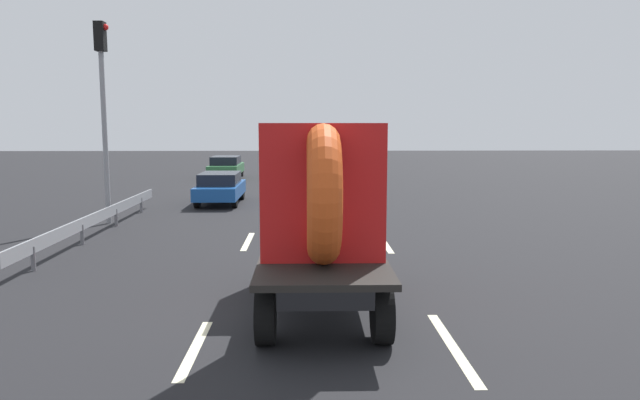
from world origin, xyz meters
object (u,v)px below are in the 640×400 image
Objects in this scene: flatbed_truck at (321,216)px; distant_sedan at (220,187)px; traffic_light at (103,95)px; oncoming_car at (226,166)px.

flatbed_truck is 1.19× the size of distant_sedan.
flatbed_truck reaches higher than distant_sedan.
distant_sedan is 6.48m from traffic_light.
oncoming_car reaches higher than distant_sedan.
oncoming_car is at bearing 101.60° from flatbed_truck.
traffic_light is (-2.92, -4.67, 3.42)m from distant_sedan.
traffic_light is 1.58× the size of oncoming_car.
distant_sedan is 0.96× the size of oncoming_car.
oncoming_car is (1.66, 15.69, -3.40)m from traffic_light.
traffic_light is at bearing -122.06° from distant_sedan.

